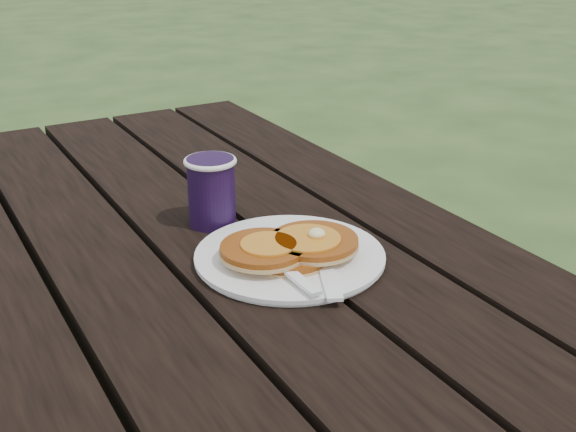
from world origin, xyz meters
TOP-DOWN VIEW (x-y plane):
  - plate at (0.07, 0.08)m, footprint 0.31×0.31m
  - pancake_stack at (0.07, 0.06)m, footprint 0.19×0.13m
  - knife at (0.09, 0.02)m, footprint 0.09×0.17m
  - fork at (0.04, 0.01)m, footprint 0.03×0.16m
  - coffee_cup at (0.03, 0.24)m, footprint 0.08×0.08m

SIDE VIEW (x-z plane):
  - plate at x=0.07m, z-range 0.75..0.76m
  - knife at x=0.09m, z-range 0.76..0.76m
  - fork at x=0.04m, z-range 0.77..0.77m
  - pancake_stack at x=0.07m, z-range 0.76..0.79m
  - coffee_cup at x=0.03m, z-range 0.76..0.86m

